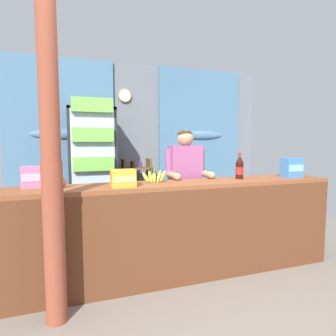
% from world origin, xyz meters
% --- Properties ---
extents(ground_plane, '(7.05, 7.05, 0.00)m').
position_xyz_m(ground_plane, '(0.00, 1.08, 0.00)').
color(ground_plane, slate).
extents(back_wall_curtained, '(4.88, 0.22, 2.74)m').
position_xyz_m(back_wall_curtained, '(0.00, 2.76, 1.41)').
color(back_wall_curtained, slate).
rests_on(back_wall_curtained, ground).
extents(stall_counter, '(3.44, 0.48, 0.99)m').
position_xyz_m(stall_counter, '(-0.02, 0.31, 0.60)').
color(stall_counter, brown).
rests_on(stall_counter, ground).
extents(timber_post, '(0.18, 0.16, 2.52)m').
position_xyz_m(timber_post, '(-1.21, -0.00, 1.21)').
color(timber_post, brown).
rests_on(timber_post, ground).
extents(drink_fridge, '(0.69, 0.71, 2.01)m').
position_xyz_m(drink_fridge, '(-0.76, 2.20, 1.10)').
color(drink_fridge, '#232328').
rests_on(drink_fridge, ground).
extents(bottle_shelf_rack, '(0.48, 0.28, 1.11)m').
position_xyz_m(bottle_shelf_rack, '(-0.01, 2.45, 0.58)').
color(bottle_shelf_rack, brown).
rests_on(bottle_shelf_rack, ground).
extents(plastic_lawn_chair, '(0.48, 0.48, 0.86)m').
position_xyz_m(plastic_lawn_chair, '(0.67, 1.87, 0.49)').
color(plastic_lawn_chair, '#4CC675').
rests_on(plastic_lawn_chair, ground).
extents(shopkeeper, '(0.49, 0.42, 1.54)m').
position_xyz_m(shopkeeper, '(0.21, 0.83, 0.97)').
color(shopkeeper, '#28282D').
rests_on(shopkeeper, ground).
extents(soda_bottle_cola, '(0.09, 0.09, 0.30)m').
position_xyz_m(soda_bottle_cola, '(0.72, 0.47, 1.11)').
color(soda_bottle_cola, black).
rests_on(soda_bottle_cola, stall_counter).
extents(soda_bottle_grape_soda, '(0.06, 0.06, 0.26)m').
position_xyz_m(soda_bottle_grape_soda, '(-1.20, 0.36, 1.10)').
color(soda_bottle_grape_soda, '#56286B').
rests_on(soda_bottle_grape_soda, stall_counter).
extents(snack_box_wafer, '(0.18, 0.13, 0.20)m').
position_xyz_m(snack_box_wafer, '(-1.41, 0.56, 1.09)').
color(snack_box_wafer, '#B76699').
rests_on(snack_box_wafer, stall_counter).
extents(snack_box_choco_powder, '(0.22, 0.14, 0.16)m').
position_xyz_m(snack_box_choco_powder, '(-0.62, 0.32, 1.07)').
color(snack_box_choco_powder, gold).
rests_on(snack_box_choco_powder, stall_counter).
extents(snack_box_biscuit, '(0.22, 0.15, 0.23)m').
position_xyz_m(snack_box_biscuit, '(1.36, 0.38, 1.10)').
color(snack_box_biscuit, '#3D75B7').
rests_on(snack_box_biscuit, stall_counter).
extents(banana_bunch, '(0.27, 0.06, 0.16)m').
position_xyz_m(banana_bunch, '(-0.27, 0.48, 1.05)').
color(banana_bunch, '#B7C647').
rests_on(banana_bunch, stall_counter).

